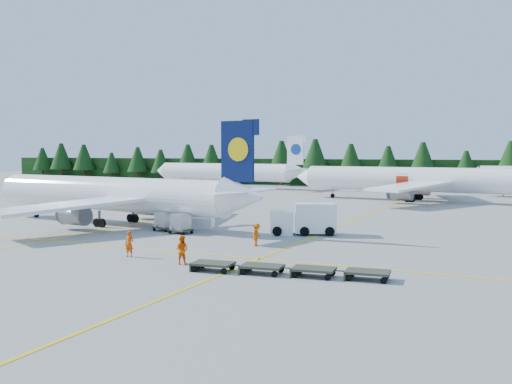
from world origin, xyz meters
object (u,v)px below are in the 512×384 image
at_px(service_truck, 303,219).
at_px(airstairs, 193,219).
at_px(airliner_red, 401,180).
at_px(airliner_navy, 103,194).

bearing_deg(service_truck, airstairs, 157.93).
relative_size(airliner_red, service_truck, 5.94).
bearing_deg(airstairs, service_truck, -19.23).
bearing_deg(airstairs, airliner_red, 52.68).
relative_size(airliner_navy, airstairs, 5.59).
bearing_deg(airliner_red, airliner_navy, -113.96).
distance_m(airliner_red, airstairs, 43.29).
height_order(airstairs, service_truck, airstairs).
distance_m(airstairs, service_truck, 11.70).
xyz_separation_m(airstairs, service_truck, (11.69, 0.17, 0.60)).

